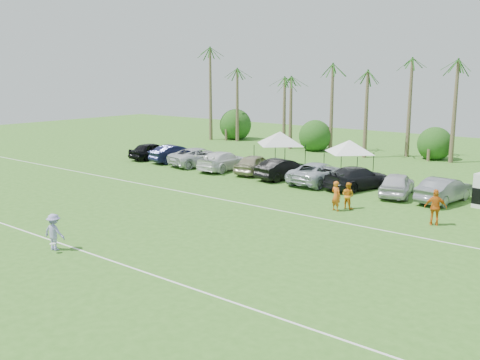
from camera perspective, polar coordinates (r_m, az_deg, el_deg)
The scene contains 29 objects.
ground at distance 27.48m, azimuth -22.89°, elevation -7.00°, with size 120.00×120.00×0.00m, color #386E21.
field_lines at distance 31.82m, azimuth -10.18°, elevation -3.80°, with size 80.00×12.10×0.01m.
palm_tree_0 at distance 67.51m, azimuth -3.50°, elevation 10.74°, with size 2.40×2.40×8.90m.
palm_tree_1 at distance 64.26m, azimuth -0.13°, elevation 11.51°, with size 2.40×2.40×9.90m.
palm_tree_2 at distance 61.26m, azimuth 3.60°, elevation 12.30°, with size 2.40×2.40×10.90m.
palm_tree_3 at distance 59.07m, azimuth 6.87°, elevation 13.10°, with size 2.40×2.40×11.90m.
palm_tree_4 at distance 57.03m, azimuth 10.28°, elevation 10.46°, with size 2.40×2.40×8.90m.
palm_tree_5 at distance 55.23m, azimuth 14.02°, elevation 11.19°, with size 2.40×2.40×9.90m.
palm_tree_6 at distance 53.67m, azimuth 18.03°, elevation 11.90°, with size 2.40×2.40×10.90m.
palm_tree_7 at distance 52.39m, azimuth 22.27°, elevation 12.57°, with size 2.40×2.40×11.90m.
bush_tree_0 at distance 66.61m, azimuth -0.94°, elevation 5.86°, with size 4.00×4.00×4.00m.
bush_tree_1 at distance 59.23m, azimuth 8.84°, elevation 5.03°, with size 4.00×4.00×4.00m.
bush_tree_2 at distance 54.31m, azimuth 19.89°, elevation 3.91°, with size 4.00×4.00×4.00m.
sideline_player_a at distance 32.81m, azimuth 10.21°, elevation -1.68°, with size 0.67×0.44×1.85m, color #D25A17.
sideline_player_b at distance 33.52m, azimuth 11.44°, elevation -1.62°, with size 0.80×0.63×1.65m, color orange.
sideline_player_c at distance 31.14m, azimuth 20.13°, elevation -2.76°, with size 1.18×0.49×2.01m, color orange.
canopy_tent_left at distance 45.49m, azimuth 4.31°, elevation 5.18°, with size 4.81×4.81×3.90m.
canopy_tent_right at distance 42.82m, azimuth 11.63°, elevation 4.20°, with size 4.39×4.39×3.56m.
frisbee_player at distance 26.73m, azimuth -19.21°, elevation -5.27°, with size 1.26×0.92×1.76m.
parked_car_0 at distance 52.45m, azimuth -9.39°, elevation 3.10°, with size 1.91×4.74×1.62m, color black.
parked_car_1 at distance 50.29m, azimuth -6.92°, elevation 2.82°, with size 1.71×4.90×1.62m, color black.
parked_car_2 at distance 48.17m, azimuth -4.29°, elevation 2.49°, with size 2.68×5.81×1.62m, color silver.
parked_car_3 at distance 45.85m, azimuth -1.77°, elevation 2.07°, with size 2.26×5.57×1.62m, color white.
parked_car_4 at distance 44.22m, azimuth 1.62°, elevation 1.72°, with size 1.91×4.74×1.62m, color tan.
parked_car_5 at distance 42.13m, azimuth 4.66°, elevation 1.20°, with size 1.71×4.90×1.62m, color black.
parked_car_6 at distance 40.69m, azimuth 8.46°, elevation 0.75°, with size 2.68×5.81×1.62m, color #B3BAC3.
parked_car_7 at distance 39.40m, azimuth 12.48°, elevation 0.25°, with size 2.26×5.57×1.62m, color black.
parked_car_8 at distance 37.78m, azimuth 16.41°, elevation -0.42°, with size 1.91×4.74×1.62m, color silver.
parked_car_9 at distance 36.94m, azimuth 20.97°, elevation -0.98°, with size 1.71×4.90×1.62m, color slate.
Camera 1 is at (23.26, -12.09, 8.26)m, focal length 40.00 mm.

